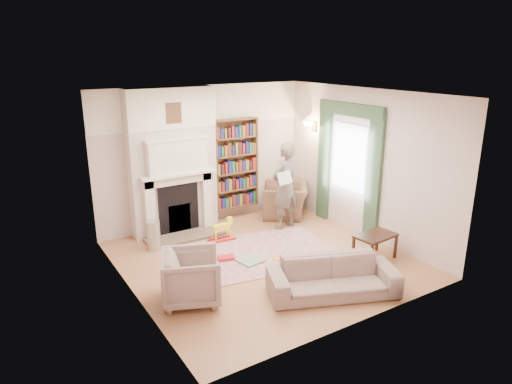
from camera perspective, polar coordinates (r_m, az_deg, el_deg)
floor at (r=7.92m, az=0.97°, el=-8.43°), size 4.50×4.50×0.00m
ceiling at (r=7.17m, az=1.08°, el=12.19°), size 4.50×4.50×0.00m
wall_back at (r=9.33m, az=-6.53°, el=4.55°), size 4.50×0.00×4.50m
wall_front at (r=5.76m, az=13.30°, el=-3.86°), size 4.50×0.00×4.50m
wall_left at (r=6.53m, az=-15.80°, el=-1.54°), size 0.00×4.50×4.50m
wall_right at (r=8.81m, az=13.42°, el=3.44°), size 0.00×4.50×4.50m
fireplace at (r=8.87m, az=-10.34°, el=3.62°), size 1.70×0.58×2.80m
bookcase at (r=9.56m, az=-2.63°, el=3.57°), size 1.00×0.24×1.85m
window at (r=9.07m, az=11.59°, el=4.26°), size 0.02×0.90×1.30m
curtain_left at (r=8.62m, az=14.50°, el=1.69°), size 0.07×0.32×2.40m
curtain_right at (r=9.61m, az=8.50°, el=3.61°), size 0.07×0.32×2.40m
pelmet at (r=8.88m, az=11.74°, el=10.09°), size 0.09×1.70×0.24m
wall_sconce at (r=9.67m, az=6.37°, el=8.01°), size 0.20×0.24×0.24m
rug at (r=8.19m, az=1.39°, el=-7.47°), size 2.59×2.15×0.01m
armchair_reading at (r=9.90m, az=3.68°, el=-0.97°), size 1.37×1.39×0.68m
armchair_left at (r=6.62m, az=-8.08°, el=-10.50°), size 1.05×1.04×0.74m
sofa at (r=6.85m, az=9.58°, el=-10.44°), size 2.01×1.39×0.55m
man_reading at (r=9.03m, az=3.63°, el=0.77°), size 0.71×0.54×1.75m
newspaper at (r=8.73m, az=3.61°, el=1.77°), size 0.37×0.17×0.24m
coffee_table at (r=8.11m, az=14.60°, el=-6.64°), size 0.74×0.52×0.45m
paraffin_heater at (r=8.39m, az=-12.68°, el=-5.31°), size 0.25×0.25×0.55m
rocking_horse at (r=8.59m, az=-4.34°, el=-4.74°), size 0.52×0.23×0.45m
board_game at (r=7.83m, az=-0.73°, el=-8.53°), size 0.44×0.44×0.03m
game_box_lid at (r=7.91m, az=-3.75°, el=-8.19°), size 0.32×0.25×0.05m
comic_annuals at (r=7.74m, az=2.88°, el=-8.92°), size 0.57×0.61×0.02m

